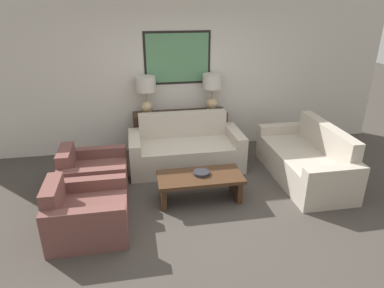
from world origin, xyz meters
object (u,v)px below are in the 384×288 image
Objects in this scene: coffee_table at (200,182)px; console_table at (180,132)px; table_lamp_right at (212,87)px; decorative_bowl at (201,173)px; couch_by_side at (306,161)px; armchair_near_camera at (86,214)px; table_lamp_left at (146,90)px; couch_by_back_wall at (186,150)px; armchair_near_back_wall at (93,176)px.

console_table is at bearing 90.95° from coffee_table.
table_lamp_right is 1.95m from decorative_bowl.
console_table is 0.90× the size of couch_by_side.
armchair_near_camera is (-3.29, -0.84, -0.04)m from couch_by_side.
table_lamp_left is (-0.59, 0.00, 0.82)m from console_table.
decorative_bowl is (-1.76, -0.32, 0.12)m from couch_by_side.
console_table is at bearing 0.00° from table_lamp_left.
couch_by_side is at bearing -37.24° from console_table.
console_table is at bearing 180.00° from table_lamp_right.
table_lamp_left is at bearing 180.00° from table_lamp_right.
couch_by_side reaches higher than console_table.
table_lamp_right is at bearing 46.99° from armchair_near_camera.
couch_by_back_wall and couch_by_side have the same top height.
couch_by_back_wall is 2.02× the size of armchair_near_back_wall.
coffee_table is 1.29× the size of armchair_near_back_wall.
armchair_near_back_wall is 1.00× the size of armchair_near_camera.
coffee_table is at bearing -132.51° from decorative_bowl.
couch_by_side is (1.82, -1.38, -0.09)m from console_table.
coffee_table is at bearing -107.97° from table_lamp_right.
armchair_near_camera is at bearing -133.01° from couch_by_back_wall.
couch_by_back_wall reaches higher than decorative_bowl.
armchair_near_camera is (-1.48, -2.22, -0.13)m from console_table.
couch_by_back_wall is 1.60m from armchair_near_back_wall.
armchair_near_camera is at bearing -162.07° from coffee_table.
coffee_table is (0.03, -1.10, -0.01)m from couch_by_back_wall.
armchair_near_camera is (-2.07, -2.22, -0.95)m from table_lamp_right.
couch_by_back_wall is 2.02× the size of armchair_near_camera.
table_lamp_right reaches higher than couch_by_back_wall.
couch_by_back_wall is at bearing 46.99° from armchair_near_camera.
couch_by_side is at bearing 10.33° from decorative_bowl.
armchair_near_back_wall is at bearing -139.97° from console_table.
couch_by_side is (2.40, -1.38, -0.91)m from table_lamp_left.
couch_by_back_wall is at bearing -46.99° from table_lamp_left.
couch_by_back_wall is 1.00× the size of couch_by_side.
armchair_near_back_wall reaches higher than coffee_table.
couch_by_back_wall is at bearing -90.00° from console_table.
table_lamp_left is at bearing 133.01° from couch_by_back_wall.
console_table reaches higher than armchair_near_camera.
couch_by_back_wall is at bearing 22.42° from armchair_near_back_wall.
console_table reaches higher than decorative_bowl.
couch_by_back_wall is 1.57× the size of coffee_table.
couch_by_back_wall is 1.10m from coffee_table.
table_lamp_right is 0.36× the size of couch_by_back_wall.
table_lamp_left is 2.05m from coffee_table.
table_lamp_right is 2.90× the size of decorative_bowl.
table_lamp_right is 1.26m from couch_by_back_wall.
table_lamp_left and table_lamp_right have the same top height.
table_lamp_left is 2.57m from armchair_near_camera.
decorative_bowl is 1.61m from armchair_near_back_wall.
coffee_table is 5.17× the size of decorative_bowl.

